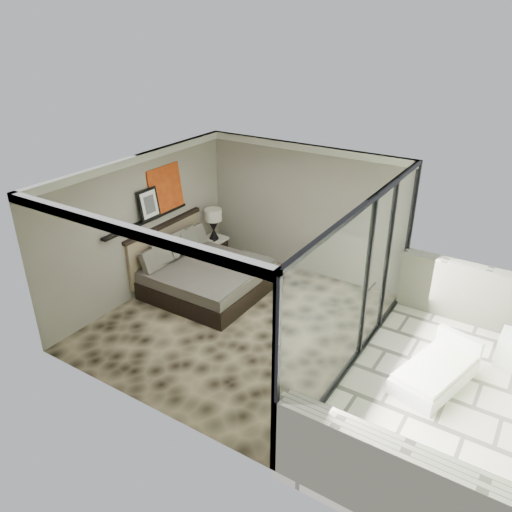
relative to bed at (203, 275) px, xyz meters
The scene contains 13 objects.
floor 1.40m from the bed, 25.34° to the right, with size 5.00×5.00×0.00m, color black.
ceiling 2.79m from the bed, 25.34° to the right, with size 4.50×5.00×0.02m, color silver.
back_wall 2.50m from the bed, 57.27° to the left, with size 4.50×0.02×2.80m, color gray.
left_wall 1.57m from the bed, 150.17° to the right, with size 0.02×5.00×2.80m, color gray.
glass_wall 3.68m from the bed, ahead, with size 0.08×5.00×2.80m, color white.
terrace_slab 5.03m from the bed, ahead, with size 3.00×5.00×0.12m, color #BCB5A0.
picture_ledge 1.57m from the bed, 153.23° to the right, with size 0.12×2.20×0.05m, color black.
bed is the anchor object (origin of this frame).
nightstand 1.49m from the bed, 118.40° to the left, with size 0.49×0.49×0.49m, color black.
table_lamp 1.59m from the bed, 118.24° to the left, with size 0.38×0.38×0.70m.
abstract_canvas 1.89m from the bed, behind, with size 0.04×0.90×0.90m, color #AF580F.
framed_print 1.78m from the bed, 155.56° to the right, with size 0.03×0.50×0.60m, color black.
lounger 4.74m from the bed, ahead, with size 1.09×1.62×0.58m.
Camera 1 is at (4.45, -6.32, 5.13)m, focal length 35.00 mm.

